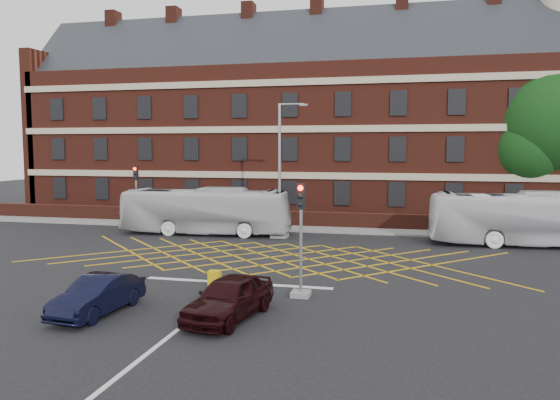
% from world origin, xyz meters
% --- Properties ---
extents(ground, '(120.00, 120.00, 0.00)m').
position_xyz_m(ground, '(0.00, 0.00, 0.00)').
color(ground, black).
rests_on(ground, ground).
extents(victorian_building, '(51.00, 12.17, 20.40)m').
position_xyz_m(victorian_building, '(0.25, 22.00, 7.84)').
color(victorian_building, '#541F15').
rests_on(victorian_building, ground).
extents(boundary_wall, '(56.00, 0.50, 1.10)m').
position_xyz_m(boundary_wall, '(0.00, 13.00, 0.55)').
color(boundary_wall, '#491C13').
rests_on(boundary_wall, ground).
extents(far_pavement, '(60.00, 3.00, 0.12)m').
position_xyz_m(far_pavement, '(0.00, 12.00, 0.06)').
color(far_pavement, slate).
rests_on(far_pavement, ground).
extents(box_junction_hatching, '(8.22, 8.22, 0.02)m').
position_xyz_m(box_junction_hatching, '(0.00, 2.00, 0.01)').
color(box_junction_hatching, '#CC990C').
rests_on(box_junction_hatching, ground).
extents(stop_line, '(8.00, 0.30, 0.02)m').
position_xyz_m(stop_line, '(0.00, -3.50, 0.01)').
color(stop_line, silver).
rests_on(stop_line, ground).
extents(centre_line, '(0.15, 14.00, 0.02)m').
position_xyz_m(centre_line, '(0.00, -10.00, 0.01)').
color(centre_line, silver).
rests_on(centre_line, ground).
extents(bus_left, '(11.01, 3.07, 3.04)m').
position_xyz_m(bus_left, '(-5.93, 8.34, 1.52)').
color(bus_left, silver).
rests_on(bus_left, ground).
extents(bus_right, '(11.35, 3.37, 3.12)m').
position_xyz_m(bus_right, '(13.64, 8.58, 1.56)').
color(bus_right, silver).
rests_on(bus_right, ground).
extents(car_navy, '(1.65, 3.96, 1.27)m').
position_xyz_m(car_navy, '(-3.31, -8.55, 0.64)').
color(car_navy, black).
rests_on(car_navy, ground).
extents(car_maroon, '(2.38, 4.40, 1.42)m').
position_xyz_m(car_maroon, '(1.18, -8.04, 0.71)').
color(car_maroon, black).
rests_on(car_maroon, ground).
extents(deciduous_tree, '(8.18, 8.10, 11.39)m').
position_xyz_m(deciduous_tree, '(16.42, 18.26, 6.78)').
color(deciduous_tree, black).
rests_on(deciduous_tree, ground).
extents(traffic_light_near, '(0.70, 0.70, 4.27)m').
position_xyz_m(traffic_light_near, '(2.96, -4.90, 1.76)').
color(traffic_light_near, slate).
rests_on(traffic_light_near, ground).
extents(traffic_light_far, '(0.70, 0.70, 4.27)m').
position_xyz_m(traffic_light_far, '(-11.92, 10.38, 1.76)').
color(traffic_light_far, slate).
rests_on(traffic_light_far, ground).
extents(street_lamp, '(2.25, 1.00, 8.30)m').
position_xyz_m(street_lamp, '(-0.90, 8.19, 2.80)').
color(street_lamp, slate).
rests_on(street_lamp, ground).
extents(direction_signs, '(1.10, 0.16, 2.20)m').
position_xyz_m(direction_signs, '(-12.26, 10.73, 1.38)').
color(direction_signs, gray).
rests_on(direction_signs, ground).
extents(utility_cabinet, '(0.45, 0.36, 0.81)m').
position_xyz_m(utility_cabinet, '(-0.49, -4.87, 0.41)').
color(utility_cabinet, gold).
rests_on(utility_cabinet, ground).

